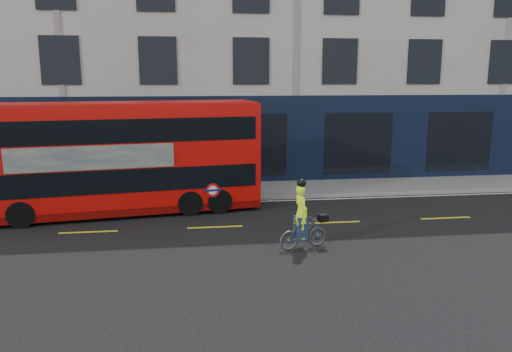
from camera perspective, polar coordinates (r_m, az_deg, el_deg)
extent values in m
plane|color=black|center=(15.69, 10.46, -6.79)|extent=(120.00, 120.00, 0.00)
cube|color=slate|center=(21.73, 5.18, -1.44)|extent=(60.00, 3.00, 0.12)
cube|color=gray|center=(20.30, 6.12, -2.34)|extent=(60.00, 0.12, 0.13)
cube|color=#BBB9B0|center=(27.71, 2.37, 16.80)|extent=(50.00, 10.00, 15.00)
cube|color=black|center=(22.82, 4.45, 4.13)|extent=(50.00, 0.08, 4.00)
cube|color=silver|center=(20.04, 6.32, -2.71)|extent=(58.00, 0.10, 0.01)
cube|color=red|center=(18.26, -15.32, 2.46)|extent=(9.96, 3.54, 3.50)
cube|color=#630503|center=(18.63, -15.02, -3.27)|extent=(9.96, 3.50, 0.27)
cube|color=black|center=(18.39, -15.20, 0.08)|extent=(9.58, 3.53, 0.80)
cube|color=black|center=(18.15, -15.47, 5.30)|extent=(9.58, 3.53, 0.80)
cube|color=#A30E0B|center=(18.09, -15.61, 8.01)|extent=(9.76, 3.43, 0.07)
cube|color=black|center=(19.04, -0.32, 0.84)|extent=(0.31, 1.98, 0.80)
cube|color=black|center=(18.81, -0.32, 5.90)|extent=(0.31, 1.98, 0.80)
cube|color=tan|center=(17.15, -18.26, 1.97)|extent=(5.27, 0.77, 0.80)
cylinder|color=red|center=(17.66, -4.96, -1.64)|extent=(0.49, 0.09, 0.50)
cylinder|color=white|center=(17.65, -4.96, -1.64)|extent=(0.32, 0.06, 0.32)
cube|color=#0C1459|center=(17.65, -4.96, -1.64)|extent=(0.62, 0.11, 0.08)
cylinder|color=black|center=(18.90, -4.79, -2.16)|extent=(1.19, 2.37, 0.89)
cylinder|color=black|center=(18.73, -7.99, -2.35)|extent=(1.19, 2.37, 0.89)
cylinder|color=black|center=(18.85, -24.80, -3.21)|extent=(1.19, 2.37, 0.89)
imported|color=#4C4F52|center=(14.33, 5.46, -6.52)|extent=(1.55, 0.81, 0.90)
imported|color=#CBFD18|center=(14.10, 5.16, -4.10)|extent=(0.49, 0.62, 1.50)
cube|color=black|center=(14.52, 7.67, -4.78)|extent=(0.31, 0.27, 0.21)
cube|color=#1D2B4E|center=(14.23, 5.13, -5.91)|extent=(0.37, 0.43, 0.67)
sphere|color=black|center=(13.91, 5.22, -0.81)|extent=(0.25, 0.25, 0.25)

